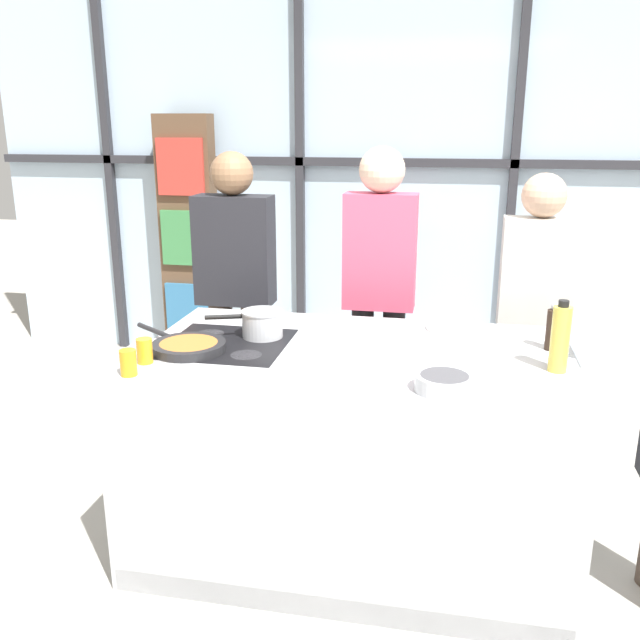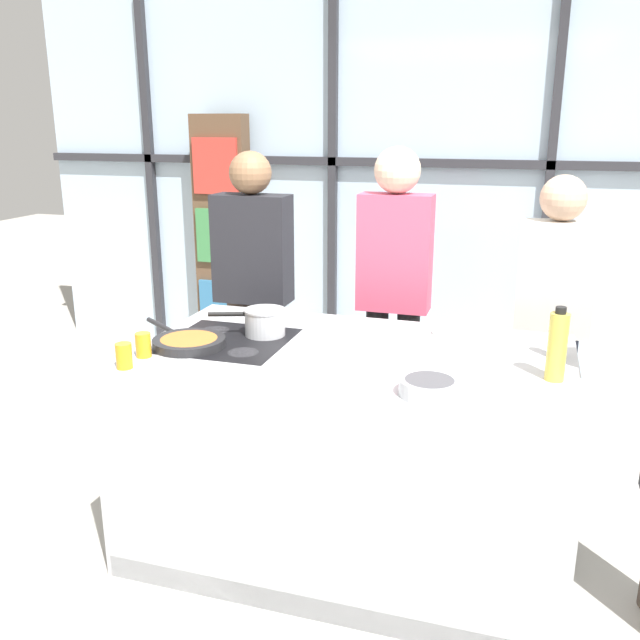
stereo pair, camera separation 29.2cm
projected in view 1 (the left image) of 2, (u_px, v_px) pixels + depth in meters
ground_plane at (352, 538)px, 3.08m from camera, size 18.00×18.00×0.00m
back_window_wall at (404, 181)px, 4.94m from camera, size 6.40×0.10×2.80m
bookshelf at (189, 241)px, 5.20m from camera, size 0.43×0.19×1.88m
demo_island at (353, 449)px, 2.95m from camera, size 1.80×1.07×0.90m
spectator_far_left at (236, 283)px, 3.80m from camera, size 0.43×0.23×1.67m
spectator_center_left at (379, 281)px, 3.63m from camera, size 0.38×0.24×1.71m
spectator_center_right at (534, 303)px, 3.50m from camera, size 0.37×0.22×1.58m
frying_pan at (188, 346)px, 2.84m from camera, size 0.49×0.39×0.04m
saucepan at (262, 323)px, 3.01m from camera, size 0.34×0.19×0.12m
white_plate at (456, 328)px, 3.13m from camera, size 0.27×0.27×0.01m
mixing_bowl at (444, 382)px, 2.41m from camera, size 0.21×0.21×0.06m
oil_bottle at (560, 338)px, 2.57m from camera, size 0.07×0.07×0.28m
pepper_grinder at (553, 328)px, 2.83m from camera, size 0.06×0.06×0.21m
juice_glass_near at (128, 363)px, 2.55m from camera, size 0.06×0.06×0.10m
juice_glass_far at (145, 351)px, 2.68m from camera, size 0.06×0.06×0.10m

